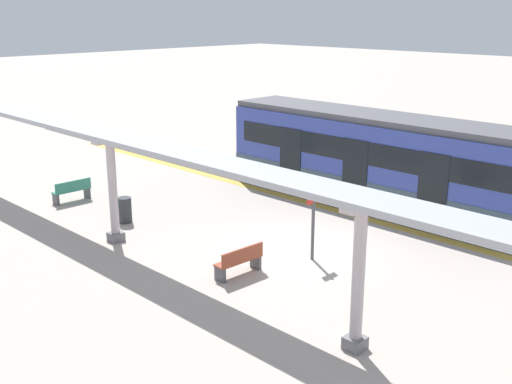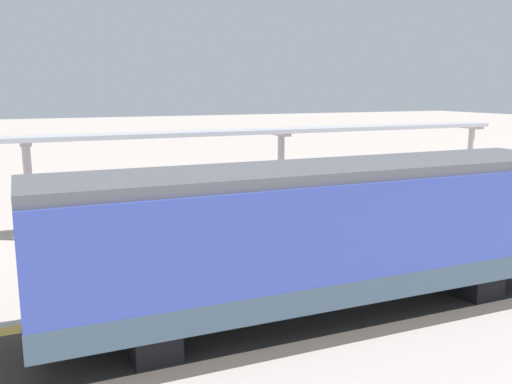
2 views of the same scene
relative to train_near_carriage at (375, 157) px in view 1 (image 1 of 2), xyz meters
The scene contains 11 objects.
ground_plane 6.14m from the train_near_carriage, 11.72° to the left, with size 176.00×176.00×0.00m, color #B1A59A.
tactile_edge_strip 2.84m from the train_near_carriage, 33.19° to the left, with size 0.46×37.89×0.01m, color gold.
trackbed 2.18m from the train_near_carriage, 90.29° to the left, with size 3.20×49.89×0.01m, color #38332D.
train_near_carriage is the anchor object (origin of this frame).
canopy_pillar_second 10.08m from the train_near_carriage, 20.44° to the right, with size 1.10×0.44×3.40m.
canopy_pillar_third 11.19m from the train_near_carriage, 32.44° to the left, with size 1.10×0.44×3.40m.
canopy_beam 9.65m from the train_near_carriage, ahead, with size 1.20×30.26×0.16m, color #A8AAB2.
bench_near_end 8.69m from the train_near_carriage, ahead, with size 1.52×0.50×0.86m.
bench_mid_platform 11.88m from the train_near_carriage, 45.96° to the right, with size 1.51×0.47×0.86m.
trash_bin 9.62m from the train_near_carriage, 30.89° to the right, with size 0.48×0.48×0.91m, color #2D3236.
platform_info_sign 6.44m from the train_near_carriage, 18.08° to the left, with size 0.56×0.10×2.20m.
Camera 1 is at (13.92, 11.86, 7.24)m, focal length 43.49 mm.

